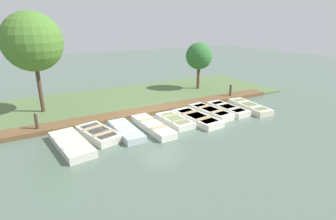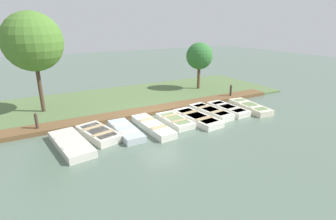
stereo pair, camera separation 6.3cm
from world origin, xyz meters
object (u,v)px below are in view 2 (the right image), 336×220
Objects in this scene: rowboat_2 at (126,131)px; rowboat_6 at (211,112)px; mooring_post_near at (37,123)px; rowboat_1 at (98,133)px; mooring_post_far at (231,92)px; park_tree_far_left at (33,42)px; rowboat_7 at (228,109)px; park_tree_left at (199,56)px; rowboat_4 at (175,121)px; rowboat_3 at (153,126)px; rowboat_8 at (250,107)px; rowboat_0 at (71,144)px; rowboat_5 at (197,118)px.

rowboat_6 reaches higher than rowboat_2.
mooring_post_near is at bearing -121.80° from rowboat_2.
rowboat_6 is at bearing 75.24° from rowboat_1.
park_tree_far_left is (-3.34, -12.92, 3.94)m from mooring_post_far.
rowboat_2 is 5.77m from rowboat_6.
mooring_post_far reaches higher than rowboat_2.
rowboat_7 is at bearing 90.97° from rowboat_2.
mooring_post_far is 0.27× the size of park_tree_left.
rowboat_2 is 1.16× the size of rowboat_4.
rowboat_6 reaches higher than rowboat_4.
rowboat_3 is at bearing 39.89° from park_tree_far_left.
rowboat_8 is 13.11m from mooring_post_near.
rowboat_6 is 2.85× the size of mooring_post_far.
rowboat_3 is 1.05× the size of rowboat_8.
park_tree_far_left is (-5.76, -6.51, 4.33)m from rowboat_4.
rowboat_1 is 4.41m from rowboat_4.
rowboat_8 is (0.03, 7.29, -0.00)m from rowboat_3.
rowboat_2 is at bearing -56.11° from park_tree_left.
rowboat_2 is at bearing 58.90° from mooring_post_near.
rowboat_6 is (-0.46, 8.58, 0.02)m from rowboat_0.
mooring_post_near is at bearing -90.00° from mooring_post_far.
rowboat_4 is (-0.29, 5.84, -0.01)m from rowboat_0.
rowboat_6 is 4.32m from mooring_post_far.
rowboat_5 reaches higher than rowboat_2.
rowboat_4 is at bearing -92.45° from rowboat_6.
rowboat_5 is (0.26, 1.36, 0.01)m from rowboat_4.
mooring_post_near reaches higher than rowboat_8.
park_tree_left reaches higher than mooring_post_far.
mooring_post_near is at bearing -74.66° from park_tree_left.
rowboat_7 is (-0.46, 2.82, -0.00)m from rowboat_5.
rowboat_1 is 0.73× the size of park_tree_left.
rowboat_0 is 3.18× the size of mooring_post_far.
rowboat_2 is 0.49× the size of park_tree_far_left.
rowboat_3 is 0.57× the size of park_tree_far_left.
rowboat_7 is at bearing 90.48° from rowboat_4.
mooring_post_far is (-2.69, 5.04, 0.38)m from rowboat_5.
mooring_post_far is (-2.25, 3.67, 0.35)m from rowboat_6.
rowboat_7 reaches higher than rowboat_4.
park_tree_far_left reaches higher than rowboat_8.
rowboat_8 reaches higher than rowboat_4.
rowboat_2 is 4.40m from rowboat_5.
rowboat_4 is at bearing -69.28° from mooring_post_far.
rowboat_3 is 7.29m from rowboat_8.
mooring_post_far reaches higher than rowboat_4.
mooring_post_near reaches higher than rowboat_7.
rowboat_8 is 6.78m from park_tree_left.
rowboat_3 is at bearing -71.76° from mooring_post_far.
mooring_post_near is (-2.64, -12.83, 0.37)m from rowboat_8.
park_tree_far_left reaches higher than rowboat_5.
rowboat_4 is 0.87× the size of rowboat_7.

